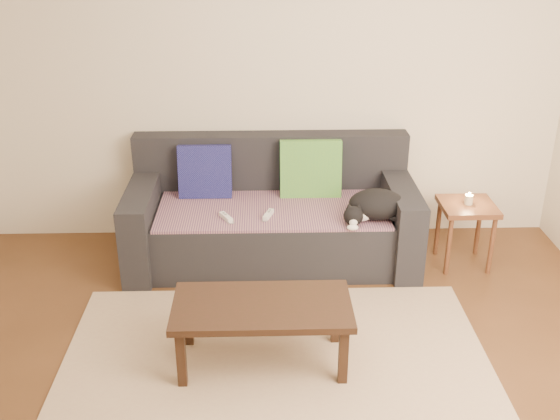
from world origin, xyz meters
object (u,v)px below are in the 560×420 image
(wii_remote_a, at_px, (226,217))
(coffee_table, at_px, (262,312))
(wii_remote_b, at_px, (268,215))
(sofa, at_px, (272,219))
(cat, at_px, (375,206))
(side_table, at_px, (467,215))

(wii_remote_a, xyz_separation_m, coffee_table, (0.25, -1.05, -0.10))
(wii_remote_b, relative_size, coffee_table, 0.15)
(wii_remote_a, bearing_deg, sofa, -78.56)
(cat, relative_size, wii_remote_b, 3.19)
(sofa, xyz_separation_m, wii_remote_b, (-0.03, -0.24, 0.15))
(wii_remote_a, xyz_separation_m, side_table, (1.74, 0.11, -0.05))
(wii_remote_a, bearing_deg, wii_remote_b, -111.71)
(cat, bearing_deg, side_table, 11.41)
(coffee_table, bearing_deg, wii_remote_b, 87.37)
(cat, relative_size, wii_remote_a, 3.19)
(sofa, bearing_deg, coffee_table, -93.39)
(wii_remote_b, bearing_deg, side_table, -68.12)
(cat, height_order, wii_remote_b, cat)
(sofa, xyz_separation_m, wii_remote_a, (-0.33, -0.27, 0.15))
(wii_remote_b, bearing_deg, wii_remote_a, 115.80)
(sofa, relative_size, coffee_table, 2.08)
(cat, height_order, side_table, cat)
(sofa, height_order, coffee_table, sofa)
(side_table, distance_m, coffee_table, 1.89)
(side_table, bearing_deg, wii_remote_a, -176.39)
(cat, bearing_deg, sofa, 158.63)
(wii_remote_a, xyz_separation_m, wii_remote_b, (0.30, 0.04, 0.00))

